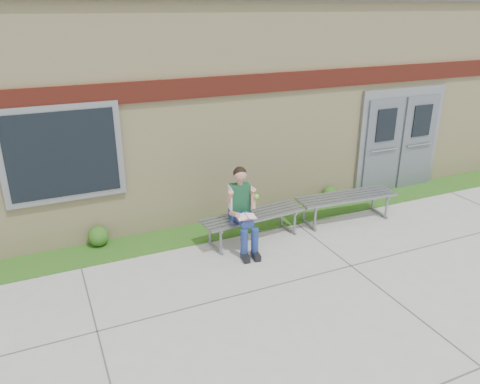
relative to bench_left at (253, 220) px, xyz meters
name	(u,v)px	position (x,y,z in m)	size (l,w,h in m)	color
ground	(315,297)	(0.05, -2.00, -0.38)	(80.00, 80.00, 0.00)	#9E9E99
grass_strip	(242,225)	(0.05, 0.60, -0.37)	(16.00, 0.80, 0.02)	#2A4A13
school_building	(183,88)	(0.05, 3.99, 1.72)	(16.20, 6.22, 4.20)	beige
bench_left	(253,220)	(0.00, 0.00, 0.00)	(1.93, 0.70, 0.49)	slate
bench_right	(346,201)	(2.00, 0.00, 0.02)	(2.01, 0.69, 0.51)	slate
girl	(243,208)	(-0.30, -0.22, 0.37)	(0.51, 0.88, 1.43)	navy
shrub_mid	(98,236)	(-2.57, 0.85, -0.18)	(0.36, 0.36, 0.36)	#2A4A13
shrub_east	(330,194)	(2.22, 0.85, -0.19)	(0.34, 0.34, 0.34)	#2A4A13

